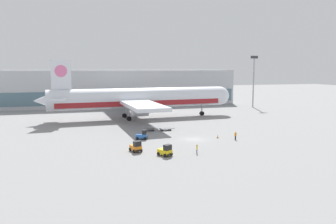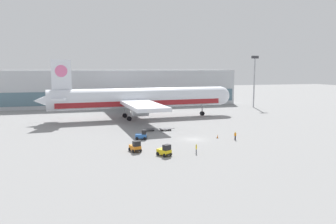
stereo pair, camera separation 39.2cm
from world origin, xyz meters
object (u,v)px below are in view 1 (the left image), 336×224
airplane_main (138,99)px  baggage_tug_far (136,147)px  ground_crew_far (235,135)px  baggage_tug_foreground (166,151)px  traffic_cone_near (218,136)px  baggage_tug_mid (142,135)px  ground_crew_near (197,148)px  light_mast (254,77)px  baggage_dolly_lead (149,129)px  baggage_dolly_second (166,129)px

airplane_main → baggage_tug_far: 39.06m
ground_crew_far → baggage_tug_foreground: bearing=100.3°
ground_crew_far → traffic_cone_near: ground_crew_far is taller
baggage_tug_mid → ground_crew_near: size_ratio=1.64×
light_mast → baggage_dolly_lead: size_ratio=5.20×
light_mast → baggage_tug_far: 78.17m
airplane_main → ground_crew_near: bearing=-89.6°
baggage_dolly_lead → ground_crew_far: (15.08, -14.29, 0.62)m
baggage_tug_far → baggage_tug_mid: bearing=147.3°
baggage_tug_far → ground_crew_far: bearing=85.3°
baggage_tug_foreground → traffic_cone_near: (14.52, 10.64, -0.50)m
light_mast → baggage_tug_mid: bearing=-139.7°
baggage_tug_foreground → baggage_dolly_second: bearing=134.9°
baggage_dolly_second → traffic_cone_near: traffic_cone_near is taller
baggage_tug_far → airplane_main: bearing=153.4°
airplane_main → traffic_cone_near: size_ratio=75.71×
baggage_dolly_lead → baggage_dolly_second: 4.01m
light_mast → baggage_tug_mid: (-52.24, -44.35, -10.56)m
baggage_dolly_lead → baggage_dolly_second: same height
baggage_tug_far → baggage_dolly_second: bearing=134.4°
light_mast → baggage_tug_foreground: size_ratio=6.87×
baggage_tug_far → ground_crew_far: 21.92m
light_mast → traffic_cone_near: light_mast is taller
baggage_dolly_lead → ground_crew_near: bearing=-83.0°
baggage_dolly_second → traffic_cone_near: (8.29, -11.21, -0.01)m
light_mast → baggage_tug_far: light_mast is taller
light_mast → airplane_main: 50.61m
light_mast → traffic_cone_near: size_ratio=25.22×
airplane_main → baggage_tug_far: size_ratio=21.35×
baggage_tug_foreground → baggage_dolly_lead: (2.24, 22.37, -0.49)m
baggage_tug_foreground → baggage_tug_mid: 13.99m
airplane_main → baggage_tug_foreground: bearing=-97.2°
baggage_dolly_lead → baggage_dolly_second: (3.98, -0.51, 0.00)m
traffic_cone_near → light_mast: bearing=52.5°
baggage_dolly_second → ground_crew_far: size_ratio=2.15×
baggage_tug_mid → ground_crew_near: bearing=-50.2°
baggage_tug_foreground → baggage_tug_mid: same height
light_mast → baggage_dolly_lead: 61.67m
baggage_tug_mid → ground_crew_far: (18.43, -5.87, 0.14)m
airplane_main → baggage_dolly_second: bearing=-84.8°
airplane_main → baggage_tug_foreground: size_ratio=20.64×
baggage_dolly_lead → ground_crew_far: 20.79m
light_mast → airplane_main: light_mast is taller
baggage_tug_mid → baggage_dolly_lead: bearing=82.5°
baggage_tug_mid → baggage_dolly_second: (7.33, 7.91, -0.49)m
baggage_dolly_lead → ground_crew_near: ground_crew_near is taller
baggage_tug_mid → baggage_dolly_lead: 9.08m
ground_crew_far → traffic_cone_near: (-2.80, 2.57, -0.64)m
baggage_dolly_lead → traffic_cone_near: (12.27, -11.72, -0.01)m
baggage_tug_foreground → baggage_dolly_lead: size_ratio=0.76×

